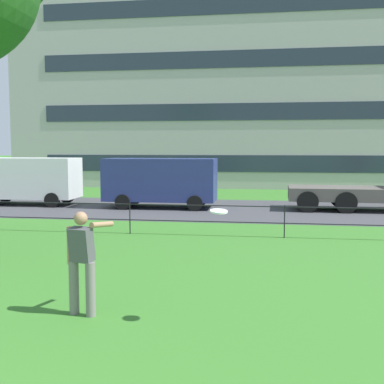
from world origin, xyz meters
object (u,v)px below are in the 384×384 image
object	(u,v)px
panel_van_far_left	(26,178)
panel_van_right	(161,180)
apartment_building_background	(257,72)
frisbee	(219,211)
person_thrower	(82,259)

from	to	relation	value
panel_van_far_left	panel_van_right	xyz separation A→B (m)	(6.66, -0.23, 0.00)
panel_van_right	apartment_building_background	xyz separation A→B (m)	(3.92, 17.50, 7.34)
frisbee	panel_van_far_left	size ratio (longest dim) A/B	0.07
apartment_building_background	person_thrower	bearing A→B (deg)	-93.98
frisbee	panel_van_right	bearing A→B (deg)	105.49
apartment_building_background	panel_van_far_left	bearing A→B (deg)	-121.50
frisbee	panel_van_right	xyz separation A→B (m)	(-3.97, 14.34, -0.52)
panel_van_far_left	apartment_building_background	world-z (taller)	apartment_building_background
frisbee	apartment_building_background	world-z (taller)	apartment_building_background
panel_van_far_left	person_thrower	bearing A→B (deg)	-59.71
person_thrower	apartment_building_background	xyz separation A→B (m)	(2.20, 31.62, 7.68)
apartment_building_background	panel_van_right	bearing A→B (deg)	-102.64
person_thrower	apartment_building_background	bearing A→B (deg)	86.02
person_thrower	frisbee	bearing A→B (deg)	-5.63
frisbee	panel_van_far_left	distance (m)	18.05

